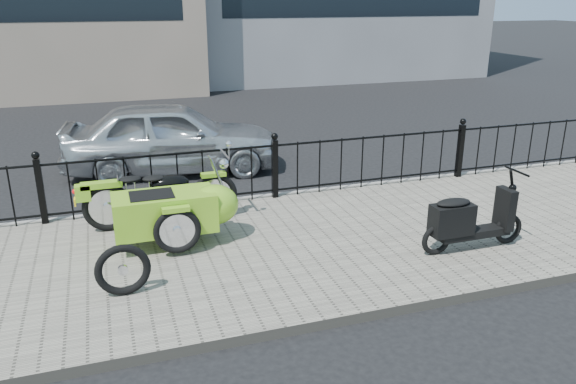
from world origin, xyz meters
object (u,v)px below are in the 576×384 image
object	(u,v)px
scooter	(468,221)
spare_tire	(123,270)
motorcycle_sidecar	(177,206)
sedan_car	(172,137)

from	to	relation	value
scooter	spare_tire	size ratio (longest dim) A/B	2.51
motorcycle_sidecar	spare_tire	xyz separation A→B (m)	(-0.78, -1.32, -0.17)
spare_tire	sedan_car	world-z (taller)	sedan_car
motorcycle_sidecar	sedan_car	distance (m)	3.60
motorcycle_sidecar	scooter	bearing A→B (deg)	-23.54
scooter	spare_tire	xyz separation A→B (m)	(-4.26, 0.20, -0.10)
sedan_car	scooter	bearing A→B (deg)	-141.30
motorcycle_sidecar	spare_tire	size ratio (longest dim) A/B	3.79
spare_tire	motorcycle_sidecar	bearing A→B (deg)	59.35
scooter	sedan_car	distance (m)	5.95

